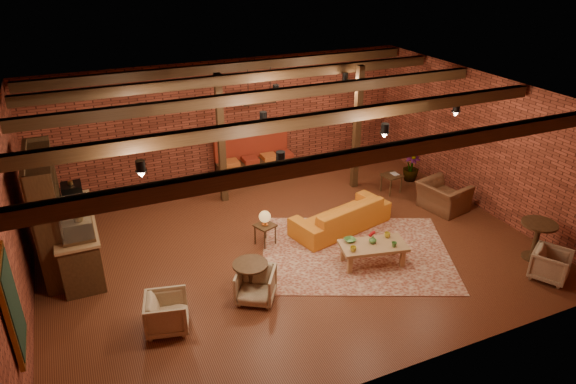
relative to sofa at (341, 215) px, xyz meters
name	(u,v)px	position (x,y,z in m)	size (l,w,h in m)	color
floor	(288,244)	(-1.37, -0.15, -0.34)	(10.00, 10.00, 0.00)	#3F1B0F
ceiling	(288,99)	(-1.37, -0.15, 2.86)	(10.00, 8.00, 0.02)	black
wall_back	(227,120)	(-1.37, 3.85, 1.26)	(10.00, 0.02, 3.20)	maroon
wall_front	(405,285)	(-1.37, -4.15, 1.26)	(10.00, 0.02, 3.20)	maroon
wall_left	(13,226)	(-6.37, -0.15, 1.26)	(0.02, 8.00, 3.20)	maroon
wall_right	(480,142)	(3.63, -0.15, 1.26)	(0.02, 8.00, 3.20)	maroon
ceiling_beams	(288,105)	(-1.37, -0.15, 2.74)	(9.80, 6.40, 0.22)	black
ceiling_pipe	(258,96)	(-1.37, 1.45, 2.51)	(0.12, 0.12, 9.60)	black
post_left	(221,140)	(-1.97, 2.45, 1.26)	(0.16, 0.16, 3.20)	black
post_right	(357,129)	(1.43, 1.85, 1.26)	(0.16, 0.16, 3.20)	black
service_counter	(76,229)	(-5.47, 0.85, 0.46)	(0.80, 2.50, 1.60)	black
plant_counter	(77,205)	(-5.37, 1.05, 0.88)	(0.35, 0.39, 0.30)	#337F33
shelving_hutch	(49,213)	(-5.87, 0.95, 0.86)	(0.52, 2.00, 2.40)	black
chalkboard_menu	(12,305)	(-6.30, -2.45, 1.26)	(0.08, 0.96, 1.46)	black
banquette	(256,161)	(-0.77, 3.40, 0.16)	(2.10, 0.70, 1.00)	maroon
service_sign	(260,99)	(-0.77, 2.95, 2.01)	(0.86, 0.06, 0.30)	#FF4C19
ceiling_spotlights	(288,116)	(-1.37, -0.15, 2.52)	(6.40, 4.40, 0.28)	black
rug	(355,252)	(-0.20, -1.03, -0.34)	(3.87, 2.96, 0.01)	maroon
sofa	(341,215)	(0.00, 0.00, 0.00)	(2.35, 0.92, 0.69)	orange
coffee_table	(372,246)	(-0.12, -1.50, 0.06)	(1.42, 0.92, 0.70)	#A07E4B
side_table_lamp	(265,219)	(-1.80, 0.06, 0.27)	(0.49, 0.49, 0.80)	black
round_table_left	(251,274)	(-2.68, -1.47, 0.11)	(0.64, 0.64, 0.67)	black
armchair_a	(167,311)	(-4.28, -1.79, 0.01)	(0.68, 0.64, 0.70)	beige
armchair_b	(256,284)	(-2.66, -1.65, 0.00)	(0.67, 0.63, 0.69)	beige
armchair_right	(444,192)	(2.71, -0.18, 0.12)	(1.07, 0.69, 0.93)	brown
side_table_book	(392,176)	(2.12, 1.13, 0.12)	(0.50, 0.50, 0.52)	black
round_table_right	(537,235)	(3.03, -2.65, 0.20)	(0.70, 0.70, 0.82)	black
armchair_far	(551,263)	(2.75, -3.30, -0.01)	(0.65, 0.60, 0.66)	beige
plant_tall	(414,139)	(3.03, 1.56, 0.84)	(1.32, 1.32, 2.36)	#4C7F4C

